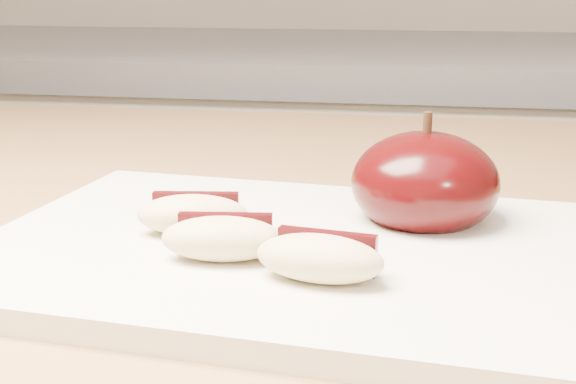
# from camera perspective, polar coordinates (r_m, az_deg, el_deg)

# --- Properties ---
(back_cabinet) EXTENTS (2.40, 0.62, 0.94)m
(back_cabinet) POSITION_cam_1_polar(r_m,az_deg,el_deg) (1.32, 7.71, -10.36)
(back_cabinet) COLOR silver
(back_cabinet) RESTS_ON ground
(cutting_board) EXTENTS (0.32, 0.25, 0.01)m
(cutting_board) POSITION_cam_1_polar(r_m,az_deg,el_deg) (0.40, 0.00, -4.32)
(cutting_board) COLOR silver
(cutting_board) RESTS_ON island_counter
(apple_half) EXTENTS (0.10, 0.10, 0.07)m
(apple_half) POSITION_cam_1_polar(r_m,az_deg,el_deg) (0.43, 9.71, 0.62)
(apple_half) COLOR black
(apple_half) RESTS_ON cutting_board
(apple_wedge_a) EXTENTS (0.06, 0.04, 0.02)m
(apple_wedge_a) POSITION_cam_1_polar(r_m,az_deg,el_deg) (0.41, -6.76, -1.58)
(apple_wedge_a) COLOR beige
(apple_wedge_a) RESTS_ON cutting_board
(apple_wedge_b) EXTENTS (0.06, 0.03, 0.02)m
(apple_wedge_b) POSITION_cam_1_polar(r_m,az_deg,el_deg) (0.37, -4.66, -3.27)
(apple_wedge_b) COLOR beige
(apple_wedge_b) RESTS_ON cutting_board
(apple_wedge_c) EXTENTS (0.06, 0.04, 0.02)m
(apple_wedge_c) POSITION_cam_1_polar(r_m,az_deg,el_deg) (0.34, 2.32, -4.68)
(apple_wedge_c) COLOR beige
(apple_wedge_c) RESTS_ON cutting_board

